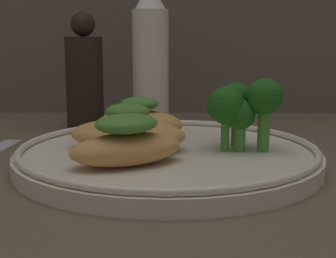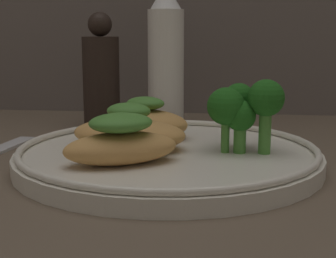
{
  "view_description": "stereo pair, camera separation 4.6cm",
  "coord_description": "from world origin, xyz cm",
  "px_view_note": "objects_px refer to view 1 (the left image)",
  "views": [
    {
      "loc": [
        0.6,
        -44.87,
        11.94
      ],
      "look_at": [
        0.0,
        0.0,
        3.4
      ],
      "focal_mm": 55.0,
      "sensor_mm": 36.0,
      "label": 1
    },
    {
      "loc": [
        5.15,
        -44.58,
        11.94
      ],
      "look_at": [
        0.0,
        0.0,
        3.4
      ],
      "focal_mm": 55.0,
      "sensor_mm": 36.0,
      "label": 2
    }
  ],
  "objects_px": {
    "broccoli_bunch": "(242,105)",
    "pepper_grinder": "(84,77)",
    "plate": "(168,155)",
    "sauce_bottle": "(150,60)"
  },
  "relations": [
    {
      "from": "broccoli_bunch",
      "to": "pepper_grinder",
      "type": "bearing_deg",
      "value": 133.91
    },
    {
      "from": "plate",
      "to": "broccoli_bunch",
      "type": "distance_m",
      "value": 0.08
    },
    {
      "from": "sauce_bottle",
      "to": "broccoli_bunch",
      "type": "bearing_deg",
      "value": -63.24
    },
    {
      "from": "plate",
      "to": "broccoli_bunch",
      "type": "relative_size",
      "value": 4.07
    },
    {
      "from": "plate",
      "to": "pepper_grinder",
      "type": "xyz_separation_m",
      "value": [
        -0.11,
        0.18,
        0.05
      ]
    },
    {
      "from": "broccoli_bunch",
      "to": "pepper_grinder",
      "type": "relative_size",
      "value": 0.47
    },
    {
      "from": "plate",
      "to": "pepper_grinder",
      "type": "relative_size",
      "value": 1.91
    },
    {
      "from": "plate",
      "to": "sauce_bottle",
      "type": "distance_m",
      "value": 0.2
    },
    {
      "from": "sauce_bottle",
      "to": "pepper_grinder",
      "type": "distance_m",
      "value": 0.08
    },
    {
      "from": "plate",
      "to": "pepper_grinder",
      "type": "distance_m",
      "value": 0.22
    }
  ]
}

